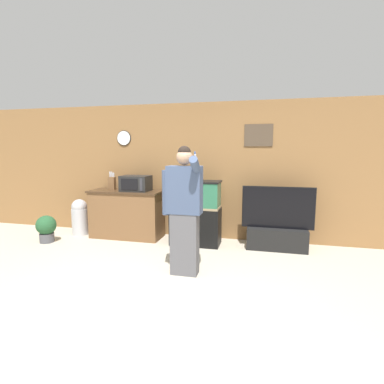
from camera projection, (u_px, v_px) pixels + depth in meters
name	position (u px, v px, depth m)	size (l,w,h in m)	color
ground_plane	(161.00, 295.00, 3.56)	(18.00, 18.00, 0.00)	#B2A893
wall_back_paneled	(204.00, 171.00, 5.79)	(10.00, 0.08, 2.60)	olive
counter_island	(127.00, 214.00, 5.88)	(1.42, 0.58, 0.93)	brown
microwave	(136.00, 183.00, 5.73)	(0.54, 0.40, 0.30)	black
knife_block	(112.00, 183.00, 5.92)	(0.13, 0.09, 0.36)	brown
aquarium_on_stand	(196.00, 213.00, 5.42)	(0.89, 0.45, 1.17)	black
tv_on_stand	(277.00, 231.00, 5.18)	(1.22, 0.40, 1.09)	black
person_standing	(184.00, 209.00, 4.06)	(0.56, 0.42, 1.77)	#515156
potted_plant	(46.00, 228.00, 5.57)	(0.36, 0.36, 0.51)	#4C4C51
trash_bin	(80.00, 217.00, 6.08)	(0.32, 0.32, 0.73)	#B7B7BC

